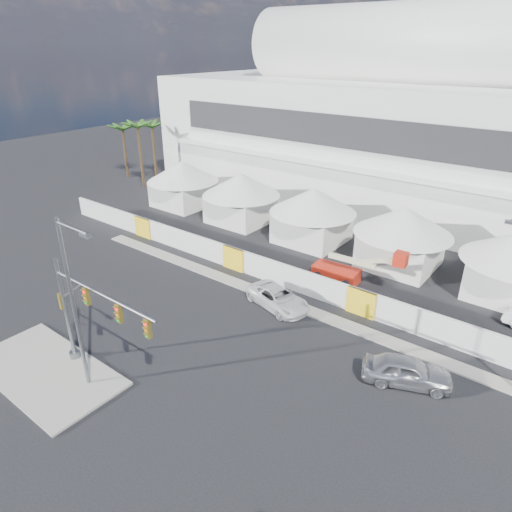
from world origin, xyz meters
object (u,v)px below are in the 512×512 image
Objects in this scene: pickup_curb at (278,298)px; traffic_mast at (84,315)px; streetlight_median at (74,296)px; boom_lift at (344,271)px; sedan_silver at (407,371)px.

traffic_mast is (-4.48, -12.81, 3.19)m from pickup_curb.
streetlight_median is 21.45m from boom_lift.
pickup_curb is 0.52× the size of streetlight_median.
pickup_curb is 0.61× the size of traffic_mast.
sedan_silver is 0.95× the size of pickup_curb.
streetlight_median is 1.35× the size of boom_lift.
streetlight_median is at bearing -39.35° from traffic_mast.
pickup_curb is 0.71× the size of boom_lift.
streetlight_median reaches higher than pickup_curb.
sedan_silver is 0.58× the size of traffic_mast.
pickup_curb is at bearing 54.77° from sedan_silver.
traffic_mast is 1.16× the size of boom_lift.
streetlight_median is at bearing -179.90° from pickup_curb.
boom_lift is (2.05, 6.46, 0.28)m from pickup_curb.
boom_lift is at bearing 74.82° from streetlight_median.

